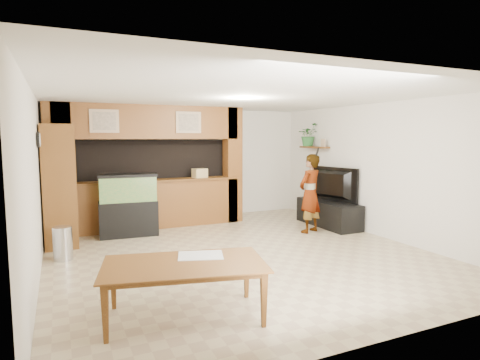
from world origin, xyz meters
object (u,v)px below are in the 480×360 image
aquarium (128,206)px  person (310,193)px  television (329,184)px  dining_table (185,292)px  pantry_cabinet (59,185)px

aquarium → person: person is taller
aquarium → television: (4.14, -0.87, 0.32)m
person → television: bearing=-177.5°
television → dining_table: 5.23m
dining_table → television: bearing=48.7°
television → person: 0.80m
person → dining_table: person is taller
pantry_cabinet → dining_table: 4.04m
aquarium → person: 3.63m
pantry_cabinet → aquarium: 1.31m
person → dining_table: size_ratio=0.93×
aquarium → television: size_ratio=0.95×
pantry_cabinet → aquarium: size_ratio=1.76×
television → pantry_cabinet: bearing=69.7°
pantry_cabinet → aquarium: (1.21, 0.16, -0.48)m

